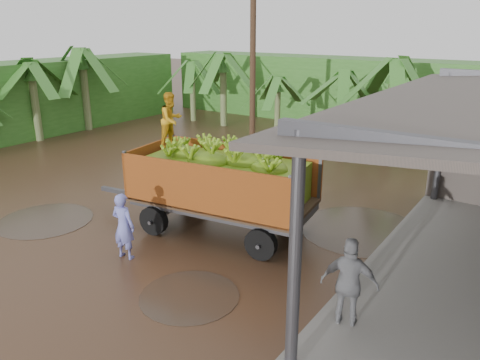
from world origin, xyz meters
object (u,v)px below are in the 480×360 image
at_px(banana_trailer, 222,181).
at_px(man_blue, 124,226).
at_px(man_grey, 349,284).
at_px(utility_pole, 253,48).

relative_size(banana_trailer, man_blue, 4.08).
relative_size(banana_trailer, man_grey, 3.73).
height_order(man_blue, man_grey, man_grey).
relative_size(man_blue, utility_pole, 0.19).
distance_m(man_grey, utility_pole, 12.50).
bearing_deg(man_grey, banana_trailer, -41.91).
xyz_separation_m(man_blue, man_grey, (5.43, 0.45, 0.08)).
bearing_deg(banana_trailer, man_grey, -33.13).
distance_m(man_blue, man_grey, 5.45).
xyz_separation_m(man_grey, utility_pole, (-7.97, 8.95, 3.54)).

